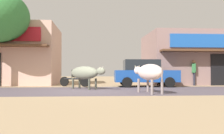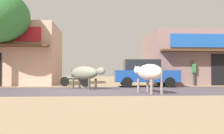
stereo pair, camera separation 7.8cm
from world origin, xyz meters
TOP-DOWN VIEW (x-y plane):
  - ground at (0.00, 0.00)m, footprint 80.00×80.00m
  - asphalt_road at (0.00, 0.00)m, footprint 72.00×5.78m
  - storefront_left_cafe at (-5.57, 6.92)m, footprint 6.63×6.32m
  - storefront_right_club at (9.00, 6.92)m, footprint 8.82×6.32m
  - parked_hatchback_car at (3.53, 3.11)m, footprint 3.87×1.97m
  - parked_motorcycle at (-0.72, 3.57)m, footprint 1.87×0.93m
  - cow_near_brown at (-0.02, 1.07)m, footprint 2.04×2.21m
  - cow_far_dark at (2.76, -1.64)m, footprint 1.11×2.49m
  - pedestrian_by_shop at (7.08, 4.23)m, footprint 0.36×0.61m

SIDE VIEW (x-z plane):
  - ground at x=0.00m, z-range 0.00..0.00m
  - asphalt_road at x=0.00m, z-range 0.00..0.00m
  - parked_motorcycle at x=-0.72m, z-range -0.06..0.99m
  - parked_hatchback_car at x=3.53m, z-range 0.02..1.66m
  - cow_near_brown at x=-0.02m, z-range 0.25..1.45m
  - cow_far_dark at x=2.76m, z-range 0.26..1.50m
  - pedestrian_by_shop at x=7.08m, z-range 0.15..1.83m
  - storefront_right_club at x=9.00m, z-range 0.00..3.83m
  - storefront_left_cafe at x=-5.57m, z-range 0.00..4.24m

